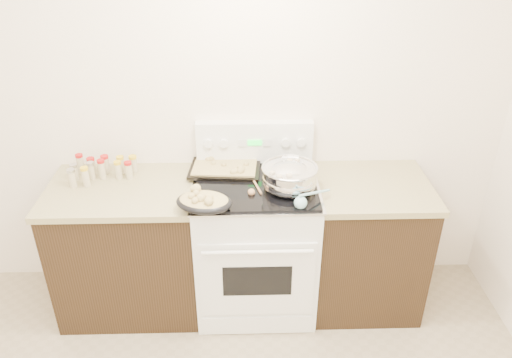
{
  "coord_description": "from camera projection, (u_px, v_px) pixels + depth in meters",
  "views": [
    {
      "loc": [
        0.28,
        -1.24,
        2.47
      ],
      "look_at": [
        0.35,
        1.37,
        1.0
      ],
      "focal_mm": 35.0,
      "sensor_mm": 36.0,
      "label": 1
    }
  ],
  "objects": [
    {
      "name": "room_shell",
      "position": [
        149.0,
        201.0,
        1.45
      ],
      "size": [
        4.1,
        3.6,
        2.75
      ],
      "color": "white",
      "rests_on": "ground"
    },
    {
      "name": "kitchen_range",
      "position": [
        256.0,
        242.0,
        3.3
      ],
      "size": [
        0.78,
        0.73,
        1.22
      ],
      "color": "white",
      "rests_on": "ground"
    },
    {
      "name": "counter_left",
      "position": [
        131.0,
        247.0,
        3.3
      ],
      "size": [
        0.93,
        0.67,
        0.92
      ],
      "color": "black",
      "rests_on": "ground"
    },
    {
      "name": "mixing_bowl",
      "position": [
        290.0,
        178.0,
        2.97
      ],
      "size": [
        0.4,
        0.4,
        0.2
      ],
      "color": "silver",
      "rests_on": "kitchen_range"
    },
    {
      "name": "baking_sheet",
      "position": [
        226.0,
        167.0,
        3.21
      ],
      "size": [
        0.47,
        0.35,
        0.06
      ],
      "color": "black",
      "rests_on": "kitchen_range"
    },
    {
      "name": "roasting_pan",
      "position": [
        204.0,
        201.0,
        2.8
      ],
      "size": [
        0.36,
        0.29,
        0.11
      ],
      "color": "black",
      "rests_on": "kitchen_range"
    },
    {
      "name": "counter_right",
      "position": [
        365.0,
        243.0,
        3.33
      ],
      "size": [
        0.73,
        0.67,
        0.92
      ],
      "color": "black",
      "rests_on": "ground"
    },
    {
      "name": "wooden_spoon",
      "position": [
        253.0,
        189.0,
        2.99
      ],
      "size": [
        0.09,
        0.25,
        0.04
      ],
      "color": "tan",
      "rests_on": "kitchen_range"
    },
    {
      "name": "blue_ladle",
      "position": [
        302.0,
        201.0,
        2.83
      ],
      "size": [
        0.23,
        0.18,
        0.09
      ],
      "color": "#89C1CD",
      "rests_on": "kitchen_range"
    },
    {
      "name": "spice_jars",
      "position": [
        101.0,
        169.0,
        3.16
      ],
      "size": [
        0.4,
        0.23,
        0.13
      ],
      "color": "#BFB28C",
      "rests_on": "counter_left"
    }
  ]
}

